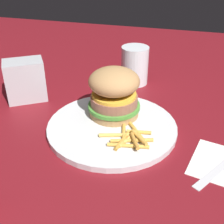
{
  "coord_description": "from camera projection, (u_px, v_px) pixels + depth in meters",
  "views": [
    {
      "loc": [
        0.16,
        -0.48,
        0.34
      ],
      "look_at": [
        0.03,
        0.01,
        0.04
      ],
      "focal_mm": 47.14,
      "sensor_mm": 36.0,
      "label": 1
    }
  ],
  "objects": [
    {
      "name": "ground_plane",
      "position": [
        99.0,
        129.0,
        0.61
      ],
      "size": [
        1.6,
        1.6,
        0.0
      ],
      "primitive_type": "plane",
      "color": "maroon"
    },
    {
      "name": "plate",
      "position": [
        112.0,
        127.0,
        0.6
      ],
      "size": [
        0.26,
        0.26,
        0.01
      ],
      "primitive_type": "cylinder",
      "color": "silver",
      "rests_on": "ground_plane"
    },
    {
      "name": "sandwich",
      "position": [
        114.0,
        92.0,
        0.61
      ],
      "size": [
        0.11,
        0.11,
        0.1
      ],
      "color": "tan",
      "rests_on": "plate"
    },
    {
      "name": "fries_pile",
      "position": [
        129.0,
        137.0,
        0.55
      ],
      "size": [
        0.1,
        0.1,
        0.01
      ],
      "color": "#E5B251",
      "rests_on": "plate"
    },
    {
      "name": "napkin",
      "position": [
        224.0,
        165.0,
        0.51
      ],
      "size": [
        0.13,
        0.13,
        0.0
      ],
      "primitive_type": "cube",
      "rotation": [
        0.0,
        0.0,
        -0.22
      ],
      "color": "white",
      "rests_on": "ground_plane"
    },
    {
      "name": "drink_glass",
      "position": [
        135.0,
        67.0,
        0.78
      ],
      "size": [
        0.07,
        0.07,
        0.1
      ],
      "color": "silver",
      "rests_on": "ground_plane"
    },
    {
      "name": "napkin_dispenser",
      "position": [
        25.0,
        80.0,
        0.7
      ],
      "size": [
        0.11,
        0.1,
        0.1
      ],
      "primitive_type": "cube",
      "rotation": [
        0.0,
        0.0,
        3.71
      ],
      "color": "#B7BABF",
      "rests_on": "ground_plane"
    }
  ]
}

